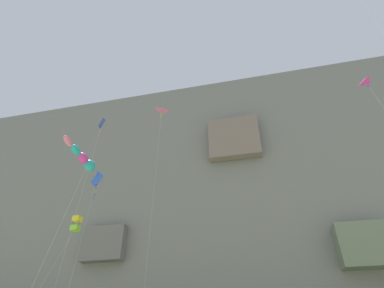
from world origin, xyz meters
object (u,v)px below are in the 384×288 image
(kite_delta_front_field, at_px, (160,120))
(kite_windsock_high_right, at_px, (84,159))
(kite_diamond_upper_left, at_px, (96,182))
(kite_box_near_cliff, at_px, (76,224))
(kite_diamond_upper_right, at_px, (101,126))
(kite_delta_low_center, at_px, (378,97))

(kite_delta_front_field, height_order, kite_windsock_high_right, kite_delta_front_field)
(kite_diamond_upper_left, xyz_separation_m, kite_box_near_cliff, (-6.27, 6.86, -2.77))
(kite_diamond_upper_right, bearing_deg, kite_diamond_upper_left, -31.52)
(kite_box_near_cliff, bearing_deg, kite_diamond_upper_left, -47.57)
(kite_delta_front_field, relative_size, kite_box_near_cliff, 1.69)
(kite_delta_low_center, xyz_separation_m, kite_diamond_upper_left, (-32.12, 8.41, -0.85))
(kite_diamond_upper_right, xyz_separation_m, kite_windsock_high_right, (7.67, -13.05, -14.84))
(kite_delta_front_field, distance_m, kite_box_near_cliff, 19.75)
(kite_delta_front_field, distance_m, kite_delta_low_center, 28.02)
(kite_delta_low_center, height_order, kite_diamond_upper_right, kite_diamond_upper_right)
(kite_delta_low_center, relative_size, kite_windsock_high_right, 1.38)
(kite_delta_front_field, xyz_separation_m, kite_diamond_upper_right, (-9.44, -0.36, 0.31))
(kite_delta_front_field, distance_m, kite_diamond_upper_left, 12.81)
(kite_delta_low_center, bearing_deg, kite_windsock_high_right, -172.35)
(kite_diamond_upper_right, height_order, kite_box_near_cliff, kite_diamond_upper_right)
(kite_delta_front_field, distance_m, kite_windsock_high_right, 19.85)
(kite_diamond_upper_left, distance_m, kite_windsock_high_right, 13.98)
(kite_delta_low_center, height_order, kite_box_near_cliff, kite_delta_low_center)
(kite_diamond_upper_left, bearing_deg, kite_delta_low_center, -14.67)
(kite_delta_front_field, relative_size, kite_diamond_upper_right, 0.95)
(kite_delta_front_field, bearing_deg, kite_diamond_upper_left, -169.08)
(kite_diamond_upper_left, bearing_deg, kite_windsock_high_right, -63.87)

